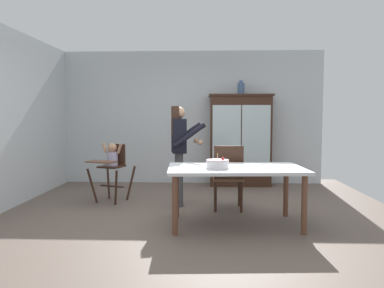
{
  "coord_description": "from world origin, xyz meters",
  "views": [
    {
      "loc": [
        0.32,
        -5.0,
        1.38
      ],
      "look_at": [
        0.09,
        0.7,
        0.95
      ],
      "focal_mm": 34.68,
      "sensor_mm": 36.0,
      "label": 1
    }
  ],
  "objects_px": {
    "ceramic_vase": "(241,88)",
    "birthday_cake": "(217,164)",
    "high_chair_with_toddler": "(112,161)",
    "dining_table": "(235,174)",
    "adult_person": "(179,143)",
    "china_cabinet": "(240,140)",
    "dining_chair_far_side": "(228,173)"
  },
  "relations": [
    {
      "from": "ceramic_vase",
      "to": "dining_table",
      "type": "relative_size",
      "value": 0.15
    },
    {
      "from": "birthday_cake",
      "to": "dining_chair_far_side",
      "type": "xyz_separation_m",
      "value": [
        0.18,
        0.83,
        -0.24
      ]
    },
    {
      "from": "high_chair_with_toddler",
      "to": "dining_table",
      "type": "bearing_deg",
      "value": -13.4
    },
    {
      "from": "ceramic_vase",
      "to": "birthday_cake",
      "type": "xyz_separation_m",
      "value": [
        -0.54,
        -2.86,
        -1.13
      ]
    },
    {
      "from": "china_cabinet",
      "to": "adult_person",
      "type": "height_order",
      "value": "china_cabinet"
    },
    {
      "from": "adult_person",
      "to": "birthday_cake",
      "type": "xyz_separation_m",
      "value": [
        0.55,
        -1.14,
        -0.17
      ]
    },
    {
      "from": "adult_person",
      "to": "dining_chair_far_side",
      "type": "height_order",
      "value": "adult_person"
    },
    {
      "from": "ceramic_vase",
      "to": "birthday_cake",
      "type": "bearing_deg",
      "value": -100.65
    },
    {
      "from": "adult_person",
      "to": "birthday_cake",
      "type": "distance_m",
      "value": 1.28
    },
    {
      "from": "adult_person",
      "to": "dining_chair_far_side",
      "type": "bearing_deg",
      "value": -123.39
    },
    {
      "from": "high_chair_with_toddler",
      "to": "birthday_cake",
      "type": "bearing_deg",
      "value": -19.7
    },
    {
      "from": "dining_chair_far_side",
      "to": "adult_person",
      "type": "bearing_deg",
      "value": -22.41
    },
    {
      "from": "china_cabinet",
      "to": "ceramic_vase",
      "type": "relative_size",
      "value": 6.7
    },
    {
      "from": "china_cabinet",
      "to": "birthday_cake",
      "type": "bearing_deg",
      "value": -100.57
    },
    {
      "from": "china_cabinet",
      "to": "dining_chair_far_side",
      "type": "distance_m",
      "value": 2.09
    },
    {
      "from": "ceramic_vase",
      "to": "high_chair_with_toddler",
      "type": "height_order",
      "value": "ceramic_vase"
    },
    {
      "from": "high_chair_with_toddler",
      "to": "dining_table",
      "type": "relative_size",
      "value": 0.54
    },
    {
      "from": "high_chair_with_toddler",
      "to": "dining_chair_far_side",
      "type": "distance_m",
      "value": 1.91
    },
    {
      "from": "china_cabinet",
      "to": "birthday_cake",
      "type": "distance_m",
      "value": 2.91
    },
    {
      "from": "ceramic_vase",
      "to": "dining_table",
      "type": "xyz_separation_m",
      "value": [
        -0.31,
        -2.73,
        -1.27
      ]
    },
    {
      "from": "china_cabinet",
      "to": "dining_table",
      "type": "relative_size",
      "value": 1.04
    },
    {
      "from": "ceramic_vase",
      "to": "dining_chair_far_side",
      "type": "relative_size",
      "value": 0.28
    },
    {
      "from": "birthday_cake",
      "to": "ceramic_vase",
      "type": "bearing_deg",
      "value": 79.35
    },
    {
      "from": "adult_person",
      "to": "dining_table",
      "type": "xyz_separation_m",
      "value": [
        0.78,
        -1.01,
        -0.31
      ]
    },
    {
      "from": "high_chair_with_toddler",
      "to": "birthday_cake",
      "type": "distance_m",
      "value": 2.14
    },
    {
      "from": "adult_person",
      "to": "birthday_cake",
      "type": "height_order",
      "value": "adult_person"
    },
    {
      "from": "adult_person",
      "to": "dining_table",
      "type": "distance_m",
      "value": 1.31
    },
    {
      "from": "ceramic_vase",
      "to": "dining_table",
      "type": "height_order",
      "value": "ceramic_vase"
    },
    {
      "from": "high_chair_with_toddler",
      "to": "adult_person",
      "type": "relative_size",
      "value": 0.62
    },
    {
      "from": "high_chair_with_toddler",
      "to": "adult_person",
      "type": "distance_m",
      "value": 1.17
    },
    {
      "from": "high_chair_with_toddler",
      "to": "dining_table",
      "type": "distance_m",
      "value": 2.25
    },
    {
      "from": "high_chair_with_toddler",
      "to": "dining_table",
      "type": "height_order",
      "value": "high_chair_with_toddler"
    }
  ]
}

